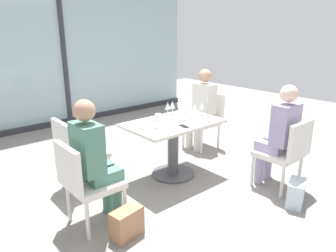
% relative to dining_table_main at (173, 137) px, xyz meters
% --- Properties ---
extents(ground_plane, '(12.00, 12.00, 0.00)m').
position_rel_dining_table_main_xyz_m(ground_plane, '(0.00, 0.00, -0.52)').
color(ground_plane, gray).
extents(window_wall_backdrop, '(5.94, 0.10, 2.70)m').
position_rel_dining_table_main_xyz_m(window_wall_backdrop, '(0.00, 3.20, 0.69)').
color(window_wall_backdrop, '#9BB7BC').
rests_on(window_wall_backdrop, ground_plane).
extents(dining_table_main, '(1.20, 0.76, 0.73)m').
position_rel_dining_table_main_xyz_m(dining_table_main, '(0.00, 0.00, 0.00)').
color(dining_table_main, silver).
rests_on(dining_table_main, ground_plane).
extents(chair_side_end, '(0.50, 0.46, 0.87)m').
position_rel_dining_table_main_xyz_m(chair_side_end, '(-1.38, -0.30, -0.03)').
color(chair_side_end, silver).
rests_on(chair_side_end, ground_plane).
extents(chair_front_right, '(0.46, 0.50, 0.87)m').
position_rel_dining_table_main_xyz_m(chair_front_right, '(0.74, -1.15, -0.03)').
color(chair_front_right, silver).
rests_on(chair_front_right, ground_plane).
extents(chair_far_right, '(0.50, 0.46, 0.87)m').
position_rel_dining_table_main_xyz_m(chair_far_right, '(1.11, 0.45, -0.03)').
color(chair_far_right, silver).
rests_on(chair_far_right, ground_plane).
extents(chair_far_left, '(0.50, 0.46, 0.87)m').
position_rel_dining_table_main_xyz_m(chair_far_left, '(-1.11, 0.45, -0.03)').
color(chair_far_left, silver).
rests_on(chair_far_left, ground_plane).
extents(person_side_end, '(0.39, 0.34, 1.26)m').
position_rel_dining_table_main_xyz_m(person_side_end, '(-1.27, -0.30, 0.18)').
color(person_side_end, '#4C7F6B').
rests_on(person_side_end, ground_plane).
extents(person_front_right, '(0.34, 0.39, 1.26)m').
position_rel_dining_table_main_xyz_m(person_front_right, '(0.74, -1.04, 0.18)').
color(person_front_right, '#9E93B7').
rests_on(person_front_right, ground_plane).
extents(person_far_right, '(0.39, 0.34, 1.26)m').
position_rel_dining_table_main_xyz_m(person_far_right, '(1.00, 0.45, 0.18)').
color(person_far_right, silver).
rests_on(person_far_right, ground_plane).
extents(wine_glass_0, '(0.07, 0.07, 0.18)m').
position_rel_dining_table_main_xyz_m(wine_glass_0, '(0.50, -0.02, 0.34)').
color(wine_glass_0, silver).
rests_on(wine_glass_0, dining_table_main).
extents(wine_glass_1, '(0.07, 0.07, 0.18)m').
position_rel_dining_table_main_xyz_m(wine_glass_1, '(0.35, -0.03, 0.34)').
color(wine_glass_1, silver).
rests_on(wine_glass_1, dining_table_main).
extents(wine_glass_2, '(0.07, 0.07, 0.18)m').
position_rel_dining_table_main_xyz_m(wine_glass_2, '(0.13, 0.26, 0.34)').
color(wine_glass_2, silver).
rests_on(wine_glass_2, dining_table_main).
extents(wine_glass_3, '(0.07, 0.07, 0.18)m').
position_rel_dining_table_main_xyz_m(wine_glass_3, '(0.23, 0.27, 0.34)').
color(wine_glass_3, silver).
rests_on(wine_glass_3, dining_table_main).
extents(wine_glass_4, '(0.07, 0.07, 0.18)m').
position_rel_dining_table_main_xyz_m(wine_glass_4, '(0.16, -0.04, 0.34)').
color(wine_glass_4, silver).
rests_on(wine_glass_4, dining_table_main).
extents(wine_glass_5, '(0.07, 0.07, 0.18)m').
position_rel_dining_table_main_xyz_m(wine_glass_5, '(-0.31, -0.06, 0.34)').
color(wine_glass_5, silver).
rests_on(wine_glass_5, dining_table_main).
extents(coffee_cup, '(0.08, 0.08, 0.09)m').
position_rel_dining_table_main_xyz_m(coffee_cup, '(-0.11, 0.17, 0.25)').
color(coffee_cup, white).
rests_on(coffee_cup, dining_table_main).
extents(cell_phone_on_table, '(0.10, 0.15, 0.01)m').
position_rel_dining_table_main_xyz_m(cell_phone_on_table, '(-0.04, -0.23, 0.21)').
color(cell_phone_on_table, black).
rests_on(cell_phone_on_table, dining_table_main).
extents(handbag_0, '(0.32, 0.20, 0.28)m').
position_rel_dining_table_main_xyz_m(handbag_0, '(-1.19, -0.69, -0.38)').
color(handbag_0, '#A3704C').
rests_on(handbag_0, ground_plane).
extents(handbag_1, '(0.34, 0.26, 0.28)m').
position_rel_dining_table_main_xyz_m(handbag_1, '(0.51, -1.44, -0.38)').
color(handbag_1, silver).
rests_on(handbag_1, ground_plane).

